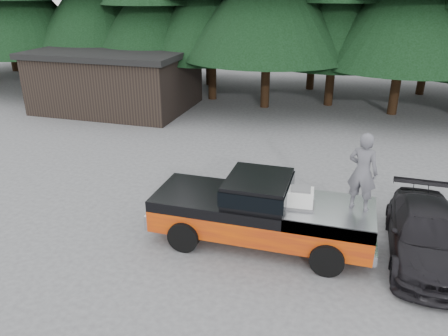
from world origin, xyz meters
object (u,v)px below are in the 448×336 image
(man_on_bed, at_px, (363,172))
(utility_building, at_px, (117,79))
(air_compressor, at_px, (300,198))
(parked_car, at_px, (426,235))
(pickup_truck, at_px, (261,220))

(man_on_bed, distance_m, utility_building, 17.60)
(air_compressor, bearing_deg, utility_building, 130.35)
(man_on_bed, bearing_deg, utility_building, -23.50)
(parked_car, bearing_deg, utility_building, 143.77)
(man_on_bed, bearing_deg, parked_car, -150.86)
(man_on_bed, bearing_deg, air_compressor, 29.55)
(pickup_truck, relative_size, parked_car, 1.34)
(parked_car, relative_size, utility_building, 0.53)
(parked_car, height_order, utility_building, utility_building)
(air_compressor, xyz_separation_m, parked_car, (3.18, 0.66, -0.90))
(man_on_bed, height_order, utility_building, man_on_bed)
(air_compressor, distance_m, utility_building, 16.76)
(pickup_truck, relative_size, utility_building, 0.71)
(air_compressor, bearing_deg, man_on_bed, 7.38)
(air_compressor, distance_m, parked_car, 3.37)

